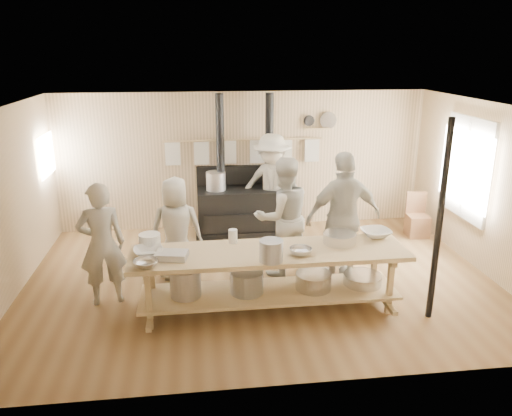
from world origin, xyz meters
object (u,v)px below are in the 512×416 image
at_px(stove, 245,205).
at_px(chair, 417,223).
at_px(roasting_pan, 172,255).
at_px(cook_right, 344,218).
at_px(cook_by_window, 272,185).
at_px(cook_center, 176,229).
at_px(prep_table, 269,274).
at_px(cook_left, 283,217).
at_px(cook_far_left, 102,244).

distance_m(stove, chair, 3.23).
bearing_deg(chair, stove, 173.10).
relative_size(chair, roasting_pan, 2.09).
relative_size(cook_right, cook_by_window, 1.04).
bearing_deg(stove, roasting_pan, -111.78).
height_order(cook_center, cook_right, cook_right).
distance_m(stove, roasting_pan, 3.38).
bearing_deg(chair, prep_table, -138.57).
height_order(prep_table, cook_right, cook_right).
height_order(cook_left, cook_by_window, cook_by_window).
xyz_separation_m(cook_left, cook_by_window, (0.10, 1.76, 0.02)).
bearing_deg(cook_right, prep_table, 25.93).
height_order(cook_right, chair, cook_right).
xyz_separation_m(stove, cook_far_left, (-2.19, -2.54, 0.33)).
relative_size(prep_table, cook_left, 1.95).
bearing_deg(prep_table, cook_by_window, 80.44).
bearing_deg(cook_far_left, stove, -142.83).
xyz_separation_m(cook_by_window, chair, (2.68, -0.46, -0.71)).
height_order(stove, prep_table, stove).
relative_size(stove, cook_left, 1.41).
bearing_deg(prep_table, stove, 89.96).
bearing_deg(chair, cook_center, -159.74).
distance_m(cook_far_left, roasting_pan, 1.11).
bearing_deg(cook_by_window, roasting_pan, -96.49).
distance_m(cook_left, cook_by_window, 1.76).
bearing_deg(cook_right, cook_by_window, -76.82).
xyz_separation_m(cook_far_left, roasting_pan, (0.95, -0.58, 0.04)).
xyz_separation_m(stove, prep_table, (-0.00, -3.02, -0.00)).
height_order(cook_left, chair, cook_left).
bearing_deg(cook_center, chair, -162.67).
bearing_deg(prep_table, cook_center, 137.08).
bearing_deg(cook_far_left, chair, -172.34).
height_order(stove, cook_left, stove).
relative_size(stove, roasting_pan, 6.69).
bearing_deg(cook_left, cook_right, 147.90).
bearing_deg(stove, cook_center, -123.12).
distance_m(cook_left, roasting_pan, 2.01).
bearing_deg(chair, cook_left, -150.61).
bearing_deg(cook_by_window, stove, -175.52).
bearing_deg(cook_right, roasting_pan, 12.99).
bearing_deg(cook_by_window, prep_table, -75.74).
relative_size(stove, cook_far_left, 1.52).
xyz_separation_m(prep_table, cook_far_left, (-2.19, 0.48, 0.33)).
relative_size(cook_right, roasting_pan, 5.07).
distance_m(cook_center, roasting_pan, 1.24).
bearing_deg(prep_table, roasting_pan, -175.46).
height_order(cook_center, cook_by_window, cook_by_window).
distance_m(stove, cook_by_window, 0.66).
xyz_separation_m(cook_center, cook_right, (2.45, -0.35, 0.20)).
bearing_deg(stove, cook_left, -79.03).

